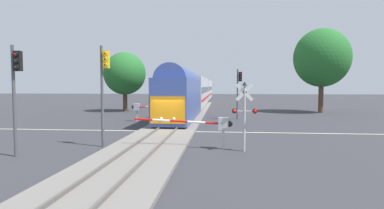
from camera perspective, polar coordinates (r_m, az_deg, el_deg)
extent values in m
plane|color=#333338|center=(24.42, -4.49, -4.97)|extent=(220.00, 220.00, 0.00)
cube|color=beige|center=(24.42, -4.49, -4.96)|extent=(44.00, 0.20, 0.01)
cube|color=slate|center=(24.41, -4.49, -4.76)|extent=(4.40, 80.00, 0.18)
cube|color=#56514C|center=(24.52, -6.14, -4.35)|extent=(0.10, 80.00, 0.14)
cube|color=#56514C|center=(24.27, -2.81, -4.41)|extent=(0.10, 80.00, 0.14)
cube|color=#384C93|center=(32.17, -2.03, 1.14)|extent=(3.00, 16.30, 3.90)
cube|color=orange|center=(24.15, -4.54, -1.04)|extent=(2.76, 0.08, 2.15)
cylinder|color=#384C93|center=(32.15, -2.04, 4.41)|extent=(2.76, 14.67, 2.76)
sphere|color=#F4F2CC|center=(24.29, -5.70, -2.63)|extent=(0.24, 0.24, 0.24)
sphere|color=#F4F2CC|center=(24.12, -3.36, -2.67)|extent=(0.24, 0.24, 0.24)
cube|color=silver|center=(52.76, 0.89, 2.44)|extent=(3.00, 23.32, 4.60)
cube|color=black|center=(52.65, 2.53, 2.77)|extent=(0.04, 20.99, 0.90)
cube|color=red|center=(52.69, 2.53, 1.19)|extent=(0.04, 21.45, 0.36)
cube|color=silver|center=(76.92, 2.31, 2.77)|extent=(3.00, 23.32, 4.60)
cube|color=black|center=(76.85, 3.44, 2.99)|extent=(0.04, 20.99, 0.90)
cube|color=red|center=(76.88, 3.44, 1.91)|extent=(0.04, 21.45, 0.36)
cylinder|color=#B7B7BC|center=(17.61, 5.80, -6.46)|extent=(0.14, 0.14, 1.10)
cube|color=#B7B7BC|center=(17.48, 5.81, -3.55)|extent=(0.56, 0.40, 0.70)
sphere|color=black|center=(17.48, 6.96, -3.56)|extent=(0.36, 0.36, 0.36)
cylinder|color=red|center=(17.48, 4.15, -3.47)|extent=(1.02, 0.12, 0.16)
cylinder|color=white|center=(17.52, 0.83, -3.29)|extent=(1.02, 0.12, 0.16)
cylinder|color=red|center=(17.63, -2.47, -3.11)|extent=(1.02, 0.12, 0.16)
cylinder|color=white|center=(17.79, -5.71, -2.92)|extent=(1.02, 0.12, 0.16)
cylinder|color=red|center=(18.01, -8.88, -2.72)|extent=(1.02, 0.12, 0.16)
sphere|color=red|center=(18.14, -10.43, -2.62)|extent=(0.14, 0.14, 0.14)
cylinder|color=#B2B2B7|center=(17.02, 9.66, -2.62)|extent=(0.14, 0.14, 3.58)
cube|color=white|center=(16.91, 9.71, 2.24)|extent=(0.98, 0.05, 0.98)
cube|color=white|center=(16.91, 9.71, 2.24)|extent=(0.98, 0.05, 0.98)
cube|color=#B2B2B7|center=(16.98, 9.67, -1.17)|extent=(1.10, 0.08, 0.08)
cylinder|color=black|center=(16.85, 7.83, -1.19)|extent=(0.26, 0.18, 0.26)
cylinder|color=black|center=(16.93, 11.55, -1.21)|extent=(0.26, 0.18, 0.26)
sphere|color=red|center=(16.75, 7.84, -1.22)|extent=(0.20, 0.20, 0.20)
sphere|color=red|center=(16.83, 11.59, -1.24)|extent=(0.20, 0.20, 0.20)
cone|color=black|center=(16.92, 9.72, 3.84)|extent=(0.28, 0.28, 0.22)
cylinder|color=#B7B7BC|center=(31.55, -10.18, -2.09)|extent=(0.14, 0.14, 1.10)
cube|color=#B7B7BC|center=(31.48, -10.20, -0.46)|extent=(0.56, 0.40, 0.70)
sphere|color=black|center=(31.57, -10.81, -0.45)|extent=(0.36, 0.36, 0.36)
cylinder|color=red|center=(31.35, -9.36, -0.45)|extent=(0.95, 0.12, 0.14)
cylinder|color=white|center=(31.12, -7.68, -0.43)|extent=(0.95, 0.12, 0.14)
cylinder|color=red|center=(30.92, -5.97, -0.41)|extent=(0.95, 0.12, 0.14)
cylinder|color=white|center=(30.75, -4.23, -0.39)|extent=(0.95, 0.12, 0.14)
cylinder|color=red|center=(30.60, -2.48, -0.37)|extent=(0.95, 0.12, 0.14)
sphere|color=red|center=(30.54, -1.60, -0.36)|extent=(0.14, 0.14, 0.14)
cylinder|color=#4C4C51|center=(18.72, -16.29, 1.41)|extent=(0.16, 0.16, 5.91)
cube|color=gold|center=(18.67, -15.60, 8.03)|extent=(0.34, 0.26, 1.00)
sphere|color=red|center=(18.56, -15.78, 9.05)|extent=(0.20, 0.20, 0.20)
cylinder|color=gold|center=(18.53, -15.82, 9.06)|extent=(0.24, 0.10, 0.24)
sphere|color=#262626|center=(18.53, -15.77, 8.06)|extent=(0.20, 0.20, 0.20)
cylinder|color=gold|center=(18.50, -15.80, 8.07)|extent=(0.24, 0.10, 0.24)
sphere|color=#262626|center=(18.50, -15.75, 7.08)|extent=(0.20, 0.20, 0.20)
cylinder|color=gold|center=(18.47, -15.78, 7.08)|extent=(0.24, 0.10, 0.24)
cylinder|color=#4C4C51|center=(32.98, 8.41, 1.87)|extent=(0.16, 0.16, 5.35)
cube|color=black|center=(33.00, 8.93, 5.12)|extent=(0.34, 0.26, 1.00)
sphere|color=red|center=(32.86, 8.95, 5.68)|extent=(0.20, 0.20, 0.20)
cylinder|color=black|center=(32.83, 8.95, 5.68)|extent=(0.24, 0.10, 0.24)
sphere|color=#262626|center=(32.85, 8.94, 5.13)|extent=(0.20, 0.20, 0.20)
cylinder|color=black|center=(32.82, 8.94, 5.13)|extent=(0.24, 0.10, 0.24)
sphere|color=#262626|center=(32.84, 8.94, 4.57)|extent=(0.20, 0.20, 0.20)
cylinder|color=black|center=(32.81, 8.94, 4.57)|extent=(0.24, 0.10, 0.24)
cylinder|color=#4C4C51|center=(17.87, -30.06, 0.52)|extent=(0.16, 0.16, 5.62)
cube|color=black|center=(17.73, -29.52, 7.02)|extent=(0.34, 0.26, 1.00)
sphere|color=red|center=(17.64, -29.83, 8.07)|extent=(0.20, 0.20, 0.20)
cylinder|color=black|center=(17.61, -29.89, 8.08)|extent=(0.24, 0.10, 0.24)
sphere|color=#262626|center=(17.61, -29.80, 7.04)|extent=(0.20, 0.20, 0.20)
cylinder|color=black|center=(17.59, -29.85, 7.04)|extent=(0.24, 0.10, 0.24)
sphere|color=#262626|center=(17.59, -29.77, 6.00)|extent=(0.20, 0.20, 0.20)
cylinder|color=black|center=(17.57, -29.82, 6.00)|extent=(0.24, 0.10, 0.24)
cylinder|color=#4C3828|center=(44.04, -12.28, 0.75)|extent=(0.62, 0.62, 3.08)
ellipsoid|color=#236628|center=(44.02, -12.34, 5.62)|extent=(5.79, 5.79, 5.88)
cylinder|color=#4C3828|center=(44.31, 22.75, 1.42)|extent=(0.64, 0.64, 4.39)
ellipsoid|color=#236628|center=(44.44, 22.90, 7.98)|extent=(7.26, 7.26, 7.68)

